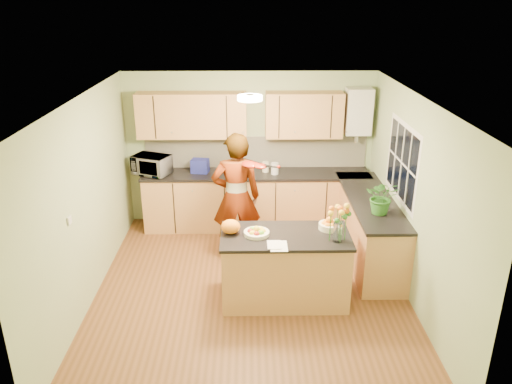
{
  "coord_description": "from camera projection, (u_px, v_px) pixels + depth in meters",
  "views": [
    {
      "loc": [
        -0.02,
        -5.58,
        3.6
      ],
      "look_at": [
        0.08,
        0.5,
        1.18
      ],
      "focal_mm": 35.0,
      "sensor_mm": 36.0,
      "label": 1
    }
  ],
  "objects": [
    {
      "name": "potted_plant",
      "position": [
        382.0,
        197.0,
        6.42
      ],
      "size": [
        0.49,
        0.45,
        0.46
      ],
      "primitive_type": "imported",
      "rotation": [
        0.0,
        0.0,
        -0.25
      ],
      "color": "#2D6B23",
      "rests_on": "right_counter"
    },
    {
      "name": "wall_left",
      "position": [
        85.0,
        203.0,
        6.03
      ],
      "size": [
        0.02,
        4.5,
        2.5
      ],
      "primitive_type": "cube",
      "color": "#93A978",
      "rests_on": "floor"
    },
    {
      "name": "ceiling_lamp",
      "position": [
        250.0,
        98.0,
        5.89
      ],
      "size": [
        0.3,
        0.3,
        0.07
      ],
      "color": "#FFEABF",
      "rests_on": "ceiling"
    },
    {
      "name": "boiler",
      "position": [
        358.0,
        111.0,
        7.78
      ],
      "size": [
        0.4,
        0.3,
        0.86
      ],
      "color": "silver",
      "rests_on": "wall_back"
    },
    {
      "name": "papers",
      "position": [
        279.0,
        246.0,
        5.74
      ],
      "size": [
        0.2,
        0.27,
        0.01
      ],
      "primitive_type": "cube",
      "color": "white",
      "rests_on": "peninsula_island"
    },
    {
      "name": "violin",
      "position": [
        250.0,
        164.0,
        6.6
      ],
      "size": [
        0.64,
        0.56,
        0.16
      ],
      "primitive_type": null,
      "rotation": [
        0.17,
        0.0,
        -0.61
      ],
      "color": "#560B05",
      "rests_on": "violinist"
    },
    {
      "name": "blue_box",
      "position": [
        200.0,
        166.0,
        7.97
      ],
      "size": [
        0.3,
        0.24,
        0.21
      ],
      "primitive_type": "cube",
      "rotation": [
        0.0,
        0.0,
        -0.17
      ],
      "color": "navy",
      "rests_on": "back_counter"
    },
    {
      "name": "wall_right",
      "position": [
        414.0,
        201.0,
        6.08
      ],
      "size": [
        0.02,
        4.5,
        2.5
      ],
      "primitive_type": "cube",
      "color": "#93A978",
      "rests_on": "floor"
    },
    {
      "name": "fruit_dish",
      "position": [
        257.0,
        232.0,
        6.0
      ],
      "size": [
        0.31,
        0.31,
        0.11
      ],
      "color": "beige",
      "rests_on": "peninsula_island"
    },
    {
      "name": "jar_cream",
      "position": [
        266.0,
        167.0,
        8.0
      ],
      "size": [
        0.13,
        0.13,
        0.16
      ],
      "primitive_type": "cylinder",
      "rotation": [
        0.0,
        0.0,
        -0.29
      ],
      "color": "beige",
      "rests_on": "back_counter"
    },
    {
      "name": "peninsula_island",
      "position": [
        285.0,
        267.0,
        6.18
      ],
      "size": [
        1.57,
        0.8,
        0.9
      ],
      "color": "#AB6E44",
      "rests_on": "floor"
    },
    {
      "name": "light_switch",
      "position": [
        69.0,
        220.0,
        5.45
      ],
      "size": [
        0.02,
        0.09,
        0.09
      ],
      "primitive_type": "cube",
      "color": "silver",
      "rests_on": "wall_left"
    },
    {
      "name": "orange_bag",
      "position": [
        231.0,
        227.0,
        6.02
      ],
      "size": [
        0.27,
        0.24,
        0.18
      ],
      "primitive_type": "ellipsoid",
      "rotation": [
        0.0,
        0.0,
        0.2
      ],
      "color": "orange",
      "rests_on": "peninsula_island"
    },
    {
      "name": "window_right",
      "position": [
        402.0,
        162.0,
        6.53
      ],
      "size": [
        0.01,
        1.3,
        1.05
      ],
      "color": "silver",
      "rests_on": "wall_right"
    },
    {
      "name": "wall_back",
      "position": [
        250.0,
        149.0,
        8.15
      ],
      "size": [
        4.0,
        0.02,
        2.5
      ],
      "primitive_type": "cube",
      "color": "#93A978",
      "rests_on": "floor"
    },
    {
      "name": "back_counter",
      "position": [
        256.0,
        200.0,
        8.16
      ],
      "size": [
        3.64,
        0.62,
        0.94
      ],
      "color": "#AB6E44",
      "rests_on": "floor"
    },
    {
      "name": "violinist",
      "position": [
        236.0,
        198.0,
        7.01
      ],
      "size": [
        0.73,
        0.52,
        1.88
      ],
      "primitive_type": "imported",
      "rotation": [
        0.0,
        0.0,
        3.24
      ],
      "color": "#DEAF87",
      "rests_on": "floor"
    },
    {
      "name": "microwave",
      "position": [
        152.0,
        165.0,
        7.87
      ],
      "size": [
        0.66,
        0.56,
        0.31
      ],
      "primitive_type": "imported",
      "rotation": [
        0.0,
        0.0,
        -0.4
      ],
      "color": "silver",
      "rests_on": "back_counter"
    },
    {
      "name": "orange_bowl",
      "position": [
        329.0,
        224.0,
        6.14
      ],
      "size": [
        0.26,
        0.26,
        0.15
      ],
      "color": "beige",
      "rests_on": "peninsula_island"
    },
    {
      "name": "wall_front",
      "position": [
        252.0,
        312.0,
        3.96
      ],
      "size": [
        4.0,
        0.02,
        2.5
      ],
      "primitive_type": "cube",
      "color": "#93A978",
      "rests_on": "floor"
    },
    {
      "name": "ceiling",
      "position": [
        250.0,
        100.0,
        5.59
      ],
      "size": [
        4.0,
        4.5,
        0.02
      ],
      "primitive_type": "cube",
      "color": "white",
      "rests_on": "wall_back"
    },
    {
      "name": "floor",
      "position": [
        251.0,
        290.0,
        6.52
      ],
      "size": [
        4.5,
        4.5,
        0.0
      ],
      "primitive_type": "plane",
      "color": "brown",
      "rests_on": "ground"
    },
    {
      "name": "splashback",
      "position": [
        256.0,
        152.0,
        8.15
      ],
      "size": [
        3.6,
        0.02,
        0.52
      ],
      "primitive_type": "cube",
      "color": "beige",
      "rests_on": "back_counter"
    },
    {
      "name": "kettle",
      "position": [
        242.0,
        166.0,
        7.94
      ],
      "size": [
        0.15,
        0.15,
        0.29
      ],
      "rotation": [
        0.0,
        0.0,
        0.15
      ],
      "color": "silver",
      "rests_on": "back_counter"
    },
    {
      "name": "right_counter",
      "position": [
        369.0,
        228.0,
        7.16
      ],
      "size": [
        0.62,
        2.24,
        0.94
      ],
      "color": "#AB6E44",
      "rests_on": "floor"
    },
    {
      "name": "upper_cabinets",
      "position": [
        238.0,
        115.0,
        7.76
      ],
      "size": [
        3.2,
        0.34,
        0.7
      ],
      "color": "#AB6E44",
      "rests_on": "wall_back"
    },
    {
      "name": "jar_white",
      "position": [
        275.0,
        168.0,
        7.9
      ],
      "size": [
        0.12,
        0.12,
        0.18
      ],
      "primitive_type": "cylinder",
      "rotation": [
        0.0,
        0.0,
        -0.02
      ],
      "color": "silver",
      "rests_on": "back_counter"
    },
    {
      "name": "flower_vase",
      "position": [
        339.0,
        214.0,
        5.73
      ],
      "size": [
        0.28,
        0.28,
        0.52
      ],
      "rotation": [
        0.0,
        0.0,
        -0.38
      ],
      "color": "silver",
      "rests_on": "peninsula_island"
    }
  ]
}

